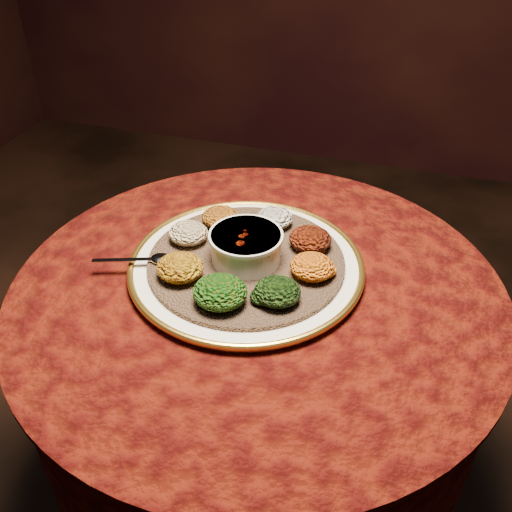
# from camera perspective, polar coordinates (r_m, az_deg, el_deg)

# --- Properties ---
(table) EXTENTS (0.96, 0.96, 0.73)m
(table) POSITION_cam_1_polar(r_m,az_deg,el_deg) (1.23, 0.11, -9.37)
(table) COLOR black
(table) RESTS_ON ground
(platter) EXTENTS (0.54, 0.54, 0.02)m
(platter) POSITION_cam_1_polar(r_m,az_deg,el_deg) (1.14, -0.98, -0.96)
(platter) COLOR white
(platter) RESTS_ON table
(injera) EXTENTS (0.41, 0.41, 0.01)m
(injera) POSITION_cam_1_polar(r_m,az_deg,el_deg) (1.13, -0.99, -0.53)
(injera) COLOR brown
(injera) RESTS_ON platter
(stew_bowl) EXTENTS (0.14, 0.14, 0.06)m
(stew_bowl) POSITION_cam_1_polar(r_m,az_deg,el_deg) (1.11, -1.01, 1.11)
(stew_bowl) COLOR silver
(stew_bowl) RESTS_ON injera
(spoon) EXTENTS (0.16, 0.07, 0.01)m
(spoon) POSITION_cam_1_polar(r_m,az_deg,el_deg) (1.13, -9.91, -0.30)
(spoon) COLOR silver
(spoon) RESTS_ON injera
(portion_ayib) EXTENTS (0.08, 0.07, 0.04)m
(portion_ayib) POSITION_cam_1_polar(r_m,az_deg,el_deg) (1.22, 1.87, 3.83)
(portion_ayib) COLOR silver
(portion_ayib) RESTS_ON injera
(portion_kitfo) EXTENTS (0.09, 0.08, 0.04)m
(portion_kitfo) POSITION_cam_1_polar(r_m,az_deg,el_deg) (1.15, 5.44, 1.72)
(portion_kitfo) COLOR black
(portion_kitfo) RESTS_ON injera
(portion_tikil) EXTENTS (0.08, 0.08, 0.04)m
(portion_tikil) POSITION_cam_1_polar(r_m,az_deg,el_deg) (1.08, 5.63, -1.07)
(portion_tikil) COLOR #AB600E
(portion_tikil) RESTS_ON injera
(portion_gomen) EXTENTS (0.09, 0.08, 0.04)m
(portion_gomen) POSITION_cam_1_polar(r_m,az_deg,el_deg) (1.02, 2.15, -3.56)
(portion_gomen) COLOR black
(portion_gomen) RESTS_ON injera
(portion_mixveg) EXTENTS (0.10, 0.09, 0.05)m
(portion_mixveg) POSITION_cam_1_polar(r_m,az_deg,el_deg) (1.02, -3.61, -3.62)
(portion_mixveg) COLOR #9C360A
(portion_mixveg) RESTS_ON injera
(portion_kik) EXTENTS (0.09, 0.09, 0.04)m
(portion_kik) POSITION_cam_1_polar(r_m,az_deg,el_deg) (1.08, -7.61, -1.14)
(portion_kik) COLOR #AD7E0F
(portion_kik) RESTS_ON injera
(portion_timatim) EXTENTS (0.08, 0.08, 0.04)m
(portion_timatim) POSITION_cam_1_polar(r_m,az_deg,el_deg) (1.18, -6.79, 2.30)
(portion_timatim) COLOR maroon
(portion_timatim) RESTS_ON injera
(portion_shiro) EXTENTS (0.08, 0.08, 0.04)m
(portion_shiro) POSITION_cam_1_polar(r_m,az_deg,el_deg) (1.22, -3.57, 3.89)
(portion_shiro) COLOR #9A5112
(portion_shiro) RESTS_ON injera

